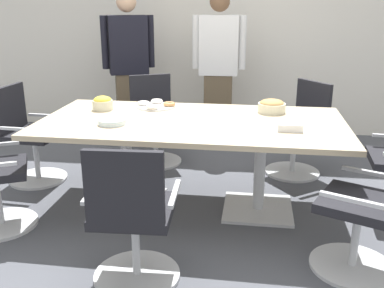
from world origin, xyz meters
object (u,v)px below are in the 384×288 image
conference_table (192,135)px  person_standing_0 (129,67)px  napkin_pile (290,126)px  person_standing_1 (219,67)px  plate_stack (112,122)px  office_chair_3 (368,213)px  office_chair_0 (29,139)px  snack_bowl_cookies (272,106)px  office_chair_2 (133,223)px  snack_bowl_chips_yellow (103,103)px  office_chair_6 (154,124)px  donut_platter (156,105)px  office_chair_5 (299,134)px

conference_table → person_standing_0: 1.97m
napkin_pile → person_standing_0: bearing=133.4°
person_standing_1 → plate_stack: 2.06m
person_standing_0 → office_chair_3: bearing=109.2°
office_chair_0 → person_standing_0: person_standing_0 is taller
conference_table → snack_bowl_cookies: 0.74m
office_chair_2 → snack_bowl_chips_yellow: bearing=111.9°
office_chair_6 → snack_bowl_cookies: 1.43m
office_chair_3 → napkin_pile: size_ratio=5.12×
donut_platter → plate_stack: 0.65m
office_chair_3 → office_chair_5: 1.71m
office_chair_2 → conference_table: bearing=76.8°
office_chair_3 → plate_stack: office_chair_3 is taller
person_standing_1 → person_standing_0: bearing=2.1°
conference_table → snack_bowl_cookies: size_ratio=10.35×
conference_table → plate_stack: bearing=-160.2°
office_chair_5 → plate_stack: bearing=88.8°
person_standing_1 → napkin_pile: person_standing_1 is taller
person_standing_1 → napkin_pile: bearing=108.7°
office_chair_3 → person_standing_1: bearing=48.9°
plate_stack → napkin_pile: napkin_pile is taller
office_chair_0 → office_chair_3: size_ratio=1.00×
conference_table → napkin_pile: 0.78m
office_chair_0 → office_chair_6: same height
office_chair_5 → person_standing_1: person_standing_1 is taller
conference_table → donut_platter: bearing=133.9°
person_standing_1 → donut_platter: person_standing_1 is taller
conference_table → snack_bowl_cookies: snack_bowl_cookies is taller
donut_platter → office_chair_6: bearing=104.8°
snack_bowl_cookies → office_chair_6: bearing=149.7°
office_chair_6 → plate_stack: office_chair_6 is taller
person_standing_1 → donut_platter: size_ratio=5.08×
office_chair_2 → napkin_pile: (0.94, 0.94, 0.37)m
office_chair_0 → person_standing_1: bearing=133.2°
office_chair_6 → snack_bowl_cookies: office_chair_6 is taller
office_chair_0 → napkin_pile: (2.36, -0.51, 0.37)m
snack_bowl_cookies → person_standing_1: bearing=112.4°
snack_bowl_cookies → napkin_pile: snack_bowl_cookies is taller
person_standing_0 → office_chair_5: bearing=135.7°
person_standing_0 → snack_bowl_chips_yellow: bearing=74.2°
donut_platter → office_chair_2: bearing=-82.7°
person_standing_0 → plate_stack: 1.94m
office_chair_3 → donut_platter: bearing=78.0°
conference_table → snack_bowl_chips_yellow: snack_bowl_chips_yellow is taller
person_standing_1 → plate_stack: size_ratio=8.30×
office_chair_3 → snack_bowl_cookies: office_chair_3 is taller
office_chair_2 → napkin_pile: 1.38m
office_chair_6 → office_chair_2: bearing=74.3°
office_chair_6 → snack_bowl_chips_yellow: size_ratio=5.19×
office_chair_2 → office_chair_5: (1.13, 2.01, 0.00)m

